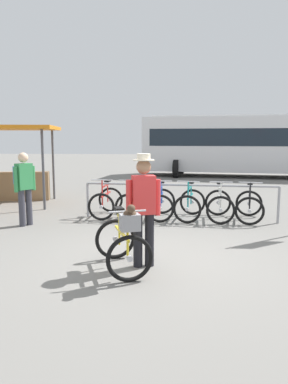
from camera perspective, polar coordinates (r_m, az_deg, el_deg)
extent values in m
plane|color=slate|center=(6.06, 1.87, -10.39)|extent=(80.00, 80.00, 0.00)
cylinder|color=#99999E|center=(9.21, -8.74, -1.26)|extent=(0.06, 0.06, 0.85)
cylinder|color=#99999E|center=(8.97, 20.22, -1.94)|extent=(0.06, 0.06, 0.85)
cylinder|color=#99999E|center=(8.74, 5.59, 1.10)|extent=(4.54, 0.42, 0.05)
torus|color=black|center=(9.77, -5.22, -1.21)|extent=(0.66, 0.12, 0.66)
cylinder|color=#B7B7BC|center=(9.77, -5.22, -1.21)|extent=(0.08, 0.07, 0.08)
torus|color=black|center=(8.79, -6.68, -2.30)|extent=(0.66, 0.12, 0.66)
cylinder|color=#B7B7BC|center=(8.79, -6.68, -2.30)|extent=(0.08, 0.07, 0.08)
cube|color=red|center=(9.24, -5.93, -0.36)|extent=(0.09, 0.92, 0.04)
cube|color=red|center=(9.16, -6.03, 0.99)|extent=(0.07, 0.61, 0.04)
cylinder|color=red|center=(9.41, -5.68, 0.11)|extent=(0.03, 0.03, 0.55)
cube|color=black|center=(9.38, -5.70, 1.77)|extent=(0.13, 0.25, 0.06)
cylinder|color=red|center=(8.86, -6.52, -0.16)|extent=(0.03, 0.03, 0.63)
cylinder|color=#B7B7BC|center=(8.82, -6.56, 1.87)|extent=(0.52, 0.06, 0.03)
torus|color=black|center=(9.62, -0.90, -1.33)|extent=(0.67, 0.18, 0.66)
cylinder|color=#B7B7BC|center=(9.62, -0.90, -1.33)|extent=(0.09, 0.07, 0.08)
torus|color=black|center=(8.64, -2.49, -2.44)|extent=(0.67, 0.18, 0.66)
cylinder|color=#B7B7BC|center=(8.64, -2.49, -2.44)|extent=(0.09, 0.07, 0.08)
cube|color=#9ED14C|center=(9.09, -1.66, -0.46)|extent=(0.17, 0.91, 0.04)
cube|color=#9ED14C|center=(9.01, -1.75, 0.91)|extent=(0.13, 0.61, 0.04)
cylinder|color=#9ED14C|center=(9.26, -1.38, 0.01)|extent=(0.03, 0.03, 0.55)
cube|color=black|center=(9.22, -1.39, 1.71)|extent=(0.15, 0.26, 0.06)
cylinder|color=#9ED14C|center=(8.71, -2.30, -0.26)|extent=(0.03, 0.03, 0.63)
cylinder|color=#B7B7BC|center=(8.67, -2.31, 1.80)|extent=(0.52, 0.11, 0.03)
torus|color=black|center=(9.53, 2.90, -1.43)|extent=(0.66, 0.11, 0.66)
cylinder|color=#B7B7BC|center=(9.53, 2.90, -1.43)|extent=(0.08, 0.07, 0.08)
torus|color=black|center=(8.53, 2.52, -2.58)|extent=(0.66, 0.11, 0.66)
cylinder|color=#B7B7BC|center=(8.53, 2.52, -2.58)|extent=(0.08, 0.07, 0.08)
cube|color=#2D56B7|center=(8.99, 2.73, -0.56)|extent=(0.07, 0.92, 0.04)
cube|color=#2D56B7|center=(8.91, 2.72, 0.82)|extent=(0.06, 0.61, 0.04)
cylinder|color=#2D56B7|center=(9.17, 2.80, -0.08)|extent=(0.03, 0.03, 0.55)
cube|color=black|center=(9.13, 2.81, 1.63)|extent=(0.13, 0.24, 0.06)
cylinder|color=#2D56B7|center=(8.60, 2.58, -0.37)|extent=(0.03, 0.03, 0.63)
cylinder|color=#B7B7BC|center=(8.55, 2.60, 1.72)|extent=(0.52, 0.05, 0.03)
torus|color=black|center=(9.48, 7.56, -1.54)|extent=(0.66, 0.20, 0.66)
cylinder|color=#B7B7BC|center=(9.48, 7.56, -1.54)|extent=(0.09, 0.08, 0.08)
torus|color=black|center=(8.49, 6.73, -2.69)|extent=(0.66, 0.20, 0.66)
cylinder|color=#B7B7BC|center=(8.49, 6.73, -2.69)|extent=(0.09, 0.08, 0.08)
cube|color=teal|center=(8.95, 7.19, -0.67)|extent=(0.20, 0.91, 0.04)
cube|color=teal|center=(8.87, 7.18, 0.72)|extent=(0.14, 0.61, 0.04)
cylinder|color=teal|center=(9.12, 7.34, -0.18)|extent=(0.03, 0.03, 0.55)
cube|color=black|center=(9.08, 7.37, 1.54)|extent=(0.16, 0.26, 0.06)
cylinder|color=teal|center=(8.55, 6.87, -0.46)|extent=(0.03, 0.03, 0.63)
cylinder|color=#B7B7BC|center=(8.51, 6.91, 1.63)|extent=(0.52, 0.12, 0.03)
torus|color=black|center=(9.50, 11.44, -1.62)|extent=(0.66, 0.13, 0.66)
cylinder|color=#B7B7BC|center=(9.50, 11.44, -1.62)|extent=(0.08, 0.07, 0.08)
torus|color=black|center=(8.49, 11.84, -2.80)|extent=(0.66, 0.13, 0.66)
cylinder|color=#B7B7BC|center=(8.49, 11.84, -2.80)|extent=(0.08, 0.07, 0.08)
cube|color=silver|center=(8.96, 11.67, -0.76)|extent=(0.10, 0.92, 0.04)
cube|color=silver|center=(8.88, 11.73, 0.62)|extent=(0.08, 0.61, 0.04)
cylinder|color=silver|center=(9.13, 11.61, -0.27)|extent=(0.03, 0.03, 0.55)
cube|color=black|center=(9.09, 11.66, 1.44)|extent=(0.14, 0.25, 0.06)
cylinder|color=silver|center=(8.56, 11.85, -0.58)|extent=(0.03, 0.03, 0.63)
cylinder|color=#B7B7BC|center=(8.52, 11.91, 1.52)|extent=(0.52, 0.06, 0.03)
torus|color=black|center=(9.56, 16.02, -1.71)|extent=(0.67, 0.22, 0.66)
cylinder|color=#B7B7BC|center=(9.56, 16.02, -1.71)|extent=(0.09, 0.08, 0.08)
torus|color=black|center=(8.56, 16.10, -2.87)|extent=(0.67, 0.22, 0.66)
cylinder|color=#B7B7BC|center=(8.56, 16.10, -2.87)|extent=(0.09, 0.08, 0.08)
cube|color=black|center=(9.02, 16.11, -0.86)|extent=(0.21, 0.91, 0.04)
cube|color=black|center=(8.94, 16.18, 0.52)|extent=(0.15, 0.61, 0.04)
cylinder|color=black|center=(9.20, 16.11, -0.37)|extent=(0.03, 0.03, 0.55)
cube|color=black|center=(9.16, 16.18, 1.33)|extent=(0.16, 0.26, 0.06)
cylinder|color=black|center=(8.62, 16.18, -0.66)|extent=(0.03, 0.03, 0.63)
cylinder|color=#B7B7BC|center=(8.58, 16.26, 1.41)|extent=(0.52, 0.13, 0.03)
torus|color=black|center=(6.00, -4.48, -7.30)|extent=(0.64, 0.28, 0.66)
cylinder|color=#B7B7BC|center=(6.00, -4.48, -7.30)|extent=(0.10, 0.08, 0.08)
torus|color=black|center=(5.05, -2.24, -10.33)|extent=(0.64, 0.28, 0.66)
cylinder|color=#B7B7BC|center=(5.05, -2.24, -10.33)|extent=(0.10, 0.08, 0.08)
cube|color=yellow|center=(5.46, -3.48, -6.43)|extent=(0.34, 0.88, 0.04)
cube|color=yellow|center=(5.36, -3.39, -4.24)|extent=(0.24, 0.59, 0.04)
cylinder|color=yellow|center=(5.62, -3.88, -5.47)|extent=(0.03, 0.03, 0.55)
cube|color=black|center=(5.56, -3.90, -2.72)|extent=(0.19, 0.27, 0.06)
cylinder|color=yellow|center=(5.07, -2.58, -6.53)|extent=(0.03, 0.03, 0.63)
cylinder|color=#B7B7BC|center=(5.00, -2.60, -3.04)|extent=(0.50, 0.20, 0.03)
cube|color=gray|center=(4.89, -2.22, -4.74)|extent=(0.31, 0.28, 0.22)
ellipsoid|color=#4C3828|center=(4.87, -2.22, -3.59)|extent=(0.22, 0.21, 0.16)
sphere|color=#4C3828|center=(4.77, -2.01, -2.61)|extent=(0.11, 0.11, 0.11)
cylinder|color=black|center=(5.61, -0.96, -7.55)|extent=(0.14, 0.14, 0.82)
cylinder|color=black|center=(5.64, 0.85, -7.45)|extent=(0.14, 0.14, 0.82)
cube|color=red|center=(5.47, -0.06, -0.44)|extent=(0.38, 0.29, 0.58)
cylinder|color=red|center=(5.46, -2.36, -1.00)|extent=(0.09, 0.09, 0.55)
cylinder|color=red|center=(5.55, 2.13, -0.84)|extent=(0.09, 0.09, 0.55)
sphere|color=#9E7051|center=(5.43, -0.06, 3.95)|extent=(0.22, 0.22, 0.22)
cylinder|color=beige|center=(5.42, -0.06, 5.00)|extent=(0.32, 0.32, 0.02)
cylinder|color=beige|center=(5.42, -0.06, 5.53)|extent=(0.20, 0.20, 0.09)
cylinder|color=#383842|center=(8.68, -17.47, -2.23)|extent=(0.14, 0.14, 0.82)
cylinder|color=#383842|center=(8.59, -18.47, -2.40)|extent=(0.14, 0.14, 0.82)
cube|color=#338C4C|center=(8.54, -18.18, 2.31)|extent=(0.36, 0.39, 0.58)
cylinder|color=#338C4C|center=(8.65, -16.87, 2.10)|extent=(0.09, 0.09, 0.55)
cylinder|color=#338C4C|center=(8.41, -19.34, 1.82)|extent=(0.09, 0.09, 0.55)
sphere|color=beige|center=(8.51, -18.31, 5.12)|extent=(0.22, 0.22, 0.22)
cube|color=#3366B2|center=(8.67, -18.77, 2.50)|extent=(0.26, 0.29, 0.40)
cube|color=silver|center=(19.41, 15.16, 7.18)|extent=(10.25, 3.90, 2.70)
cube|color=#19232D|center=(19.41, 15.20, 8.21)|extent=(9.47, 3.81, 0.84)
cube|color=silver|center=(19.44, 15.32, 11.28)|extent=(9.23, 3.51, 0.08)
cylinder|color=black|center=(18.34, 5.00, 3.63)|extent=(0.38, 0.93, 0.90)
cylinder|color=black|center=(20.82, 5.88, 4.18)|extent=(0.38, 0.93, 0.90)
cylinder|color=#4C4C51|center=(12.12, -13.94, 4.10)|extent=(0.07, 0.07, 2.20)
cylinder|color=#4C4C51|center=(10.35, -15.41, 3.36)|extent=(0.07, 0.07, 2.20)
cube|color=orange|center=(11.49, -21.33, 9.30)|extent=(3.43, 2.78, 0.10)
cube|color=olive|center=(12.30, -19.94, 0.85)|extent=(2.36, 0.68, 0.90)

